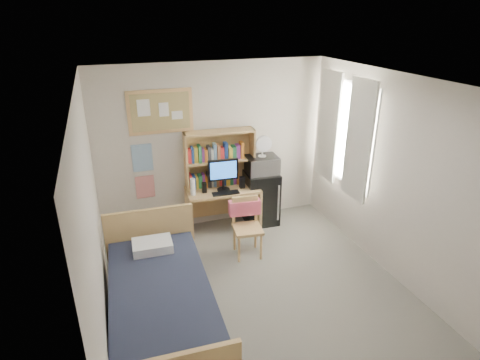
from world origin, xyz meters
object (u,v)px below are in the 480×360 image
object	(u,v)px
bulletin_board	(160,112)
desk_fan	(262,147)
speaker_left	(204,188)
bed	(162,310)
monitor	(223,175)
desk	(223,209)
microwave	(262,165)
speaker_right	(242,182)
desk_chair	(248,228)
mini_fridge	(261,197)

from	to	relation	value
bulletin_board	desk_fan	world-z (taller)	bulletin_board
bulletin_board	speaker_left	bearing A→B (deg)	-32.28
bed	speaker_left	world-z (taller)	speaker_left
monitor	desk_fan	world-z (taller)	desk_fan
desk	desk_fan	distance (m)	1.16
bulletin_board	bed	size ratio (longest dim) A/B	0.44
desk	microwave	distance (m)	0.93
desk	speaker_right	xyz separation A→B (m)	(0.30, -0.08, 0.44)
bulletin_board	speaker_right	xyz separation A→B (m)	(1.12, -0.36, -1.12)
desk_chair	speaker_left	world-z (taller)	speaker_left
bed	speaker_right	size ratio (longest dim) A/B	11.71
bed	desk_fan	xyz separation A→B (m)	(1.94, 1.95, 1.02)
speaker_right	microwave	world-z (taller)	microwave
desk	desk_chair	size ratio (longest dim) A/B	1.32
monitor	speaker_right	size ratio (longest dim) A/B	2.70
desk_chair	speaker_right	distance (m)	0.87
desk_chair	microwave	size ratio (longest dim) A/B	1.77
desk	speaker_left	xyz separation A→B (m)	(-0.30, -0.04, 0.43)
desk	bed	size ratio (longest dim) A/B	0.53
monitor	mini_fridge	bearing A→B (deg)	10.40
monitor	desk_fan	xyz separation A→B (m)	(0.66, 0.06, 0.36)
bed	microwave	world-z (taller)	microwave
bulletin_board	microwave	world-z (taller)	bulletin_board
bulletin_board	desk_fan	distance (m)	1.63
mini_fridge	bed	xyz separation A→B (m)	(-1.95, -1.97, -0.14)
bulletin_board	speaker_right	distance (m)	1.63
desk_chair	monitor	bearing A→B (deg)	105.37
monitor	desk_fan	size ratio (longest dim) A/B	1.59
speaker_right	desk_fan	distance (m)	0.63
desk	bulletin_board	bearing A→B (deg)	163.98
monitor	microwave	xyz separation A→B (m)	(0.66, 0.06, 0.06)
desk_chair	bed	size ratio (longest dim) A/B	0.40
desk	mini_fridge	bearing A→B (deg)	5.25
speaker_left	speaker_right	distance (m)	0.60
monitor	desk_chair	bearing A→B (deg)	-78.84
monitor	microwave	size ratio (longest dim) A/B	1.03
bulletin_board	monitor	distance (m)	1.32
bulletin_board	desk_chair	size ratio (longest dim) A/B	1.10
mini_fridge	monitor	size ratio (longest dim) A/B	1.76
desk	microwave	size ratio (longest dim) A/B	2.34
speaker_right	desk_fan	xyz separation A→B (m)	(0.36, 0.08, 0.51)
desk_chair	speaker_right	size ratio (longest dim) A/B	4.66
monitor	speaker_left	distance (m)	0.34
mini_fridge	speaker_left	bearing A→B (deg)	-172.20
bed	microwave	distance (m)	2.85
desk_chair	mini_fridge	size ratio (longest dim) A/B	0.98
desk	speaker_left	size ratio (longest dim) A/B	7.08
desk_chair	speaker_right	bearing A→B (deg)	83.42
desk_chair	speaker_left	distance (m)	0.96
mini_fridge	monitor	xyz separation A→B (m)	(-0.66, -0.08, 0.52)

